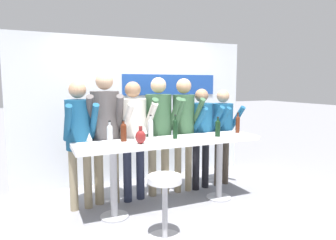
# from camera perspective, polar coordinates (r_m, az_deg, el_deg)

# --- Properties ---
(ground_plane) EXTENTS (40.00, 40.00, 0.00)m
(ground_plane) POSITION_cam_1_polar(r_m,az_deg,el_deg) (4.30, 0.49, -16.22)
(ground_plane) COLOR gray
(back_wall) EXTENTS (4.13, 0.12, 2.46)m
(back_wall) POSITION_cam_1_polar(r_m,az_deg,el_deg) (5.29, -5.78, 1.97)
(back_wall) COLOR silver
(back_wall) RESTS_ON ground_plane
(tasting_table) EXTENTS (2.53, 0.57, 0.95)m
(tasting_table) POSITION_cam_1_polar(r_m,az_deg,el_deg) (4.05, 0.50, -5.66)
(tasting_table) COLOR white
(tasting_table) RESTS_ON ground_plane
(bar_stool) EXTENTS (0.39, 0.39, 0.72)m
(bar_stool) POSITION_cam_1_polar(r_m,az_deg,el_deg) (3.31, -0.61, -14.58)
(bar_stool) COLOR #B2B2B7
(bar_stool) RESTS_ON ground_plane
(person_far_left) EXTENTS (0.42, 0.54, 1.73)m
(person_far_left) POSITION_cam_1_polar(r_m,az_deg,el_deg) (4.10, -16.59, -1.96)
(person_far_left) COLOR gray
(person_far_left) RESTS_ON ground_plane
(person_left) EXTENTS (0.54, 0.65, 1.85)m
(person_left) POSITION_cam_1_polar(r_m,az_deg,el_deg) (4.21, -11.83, -0.66)
(person_left) COLOR gray
(person_left) RESTS_ON ground_plane
(person_center_left) EXTENTS (0.50, 0.60, 1.72)m
(person_center_left) POSITION_cam_1_polar(r_m,az_deg,el_deg) (4.27, -6.56, -1.54)
(person_center_left) COLOR #23283D
(person_center_left) RESTS_ON ground_plane
(person_center) EXTENTS (0.46, 0.56, 1.78)m
(person_center) POSITION_cam_1_polar(r_m,az_deg,el_deg) (4.46, -1.76, -0.62)
(person_center) COLOR gray
(person_center) RESTS_ON ground_plane
(person_center_right) EXTENTS (0.41, 0.54, 1.77)m
(person_center_right) POSITION_cam_1_polar(r_m,az_deg,el_deg) (4.60, 3.02, -0.32)
(person_center_right) COLOR gray
(person_center_right) RESTS_ON ground_plane
(person_right) EXTENTS (0.47, 0.56, 1.61)m
(person_right) POSITION_cam_1_polar(r_m,az_deg,el_deg) (4.77, 6.41, -1.48)
(person_right) COLOR black
(person_right) RESTS_ON ground_plane
(person_far_right) EXTENTS (0.46, 0.56, 1.59)m
(person_far_right) POSITION_cam_1_polar(r_m,az_deg,el_deg) (5.01, 10.39, -1.24)
(person_far_right) COLOR #473D33
(person_far_right) RESTS_ON ground_plane
(wine_bottle_0) EXTENTS (0.08, 0.08, 0.28)m
(wine_bottle_0) POSITION_cam_1_polar(r_m,az_deg,el_deg) (3.90, -8.47, -2.15)
(wine_bottle_0) COLOR #4C1E0F
(wine_bottle_0) RESTS_ON tasting_table
(wine_bottle_1) EXTENTS (0.07, 0.07, 0.33)m
(wine_bottle_1) POSITION_cam_1_polar(r_m,az_deg,el_deg) (4.02, -3.32, -1.54)
(wine_bottle_1) COLOR #B7BCC1
(wine_bottle_1) RESTS_ON tasting_table
(wine_bottle_2) EXTENTS (0.06, 0.06, 0.31)m
(wine_bottle_2) POSITION_cam_1_polar(r_m,az_deg,el_deg) (4.65, 13.14, -0.66)
(wine_bottle_2) COLOR #4C1E0F
(wine_bottle_2) RESTS_ON tasting_table
(wine_bottle_3) EXTENTS (0.06, 0.06, 0.33)m
(wine_bottle_3) POSITION_cam_1_polar(r_m,az_deg,el_deg) (4.05, 1.38, -1.51)
(wine_bottle_3) COLOR black
(wine_bottle_3) RESTS_ON tasting_table
(wine_bottle_4) EXTENTS (0.07, 0.07, 0.30)m
(wine_bottle_4) POSITION_cam_1_polar(r_m,az_deg,el_deg) (3.70, -11.02, -2.59)
(wine_bottle_4) COLOR #B7BCC1
(wine_bottle_4) RESTS_ON tasting_table
(wine_bottle_5) EXTENTS (0.07, 0.07, 0.28)m
(wine_bottle_5) POSITION_cam_1_polar(r_m,az_deg,el_deg) (4.26, 9.46, -1.40)
(wine_bottle_5) COLOR black
(wine_bottle_5) RESTS_ON tasting_table
(wine_glass_0) EXTENTS (0.07, 0.07, 0.18)m
(wine_glass_0) POSITION_cam_1_polar(r_m,az_deg,el_deg) (3.95, -4.42, -2.04)
(wine_glass_0) COLOR silver
(wine_glass_0) RESTS_ON tasting_table
(wine_glass_1) EXTENTS (0.07, 0.07, 0.18)m
(wine_glass_1) POSITION_cam_1_polar(r_m,az_deg,el_deg) (3.58, -14.74, -3.19)
(wine_glass_1) COLOR silver
(wine_glass_1) RESTS_ON tasting_table
(decorative_vase) EXTENTS (0.13, 0.13, 0.22)m
(decorative_vase) POSITION_cam_1_polar(r_m,az_deg,el_deg) (3.72, -5.23, -3.19)
(decorative_vase) COLOR maroon
(decorative_vase) RESTS_ON tasting_table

